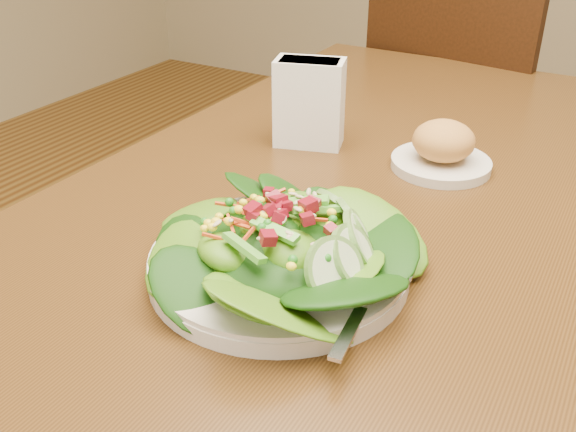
# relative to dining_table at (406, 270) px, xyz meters

# --- Properties ---
(dining_table) EXTENTS (0.90, 1.40, 0.75)m
(dining_table) POSITION_rel_dining_table_xyz_m (0.00, 0.00, 0.00)
(dining_table) COLOR #492E12
(dining_table) RESTS_ON ground_plane
(chair_far) EXTENTS (0.48, 0.49, 0.92)m
(chair_far) POSITION_rel_dining_table_xyz_m (-0.16, 0.84, -0.16)
(chair_far) COLOR black
(chair_far) RESTS_ON ground_plane
(salad_plate) EXTENTS (0.28, 0.28, 0.08)m
(salad_plate) POSITION_rel_dining_table_xyz_m (-0.06, -0.22, 0.13)
(salad_plate) COLOR silver
(salad_plate) RESTS_ON dining_table
(bread_plate) EXTENTS (0.14, 0.14, 0.07)m
(bread_plate) POSITION_rel_dining_table_xyz_m (-0.01, 0.13, 0.13)
(bread_plate) COLOR silver
(bread_plate) RESTS_ON dining_table
(napkin_holder) EXTENTS (0.11, 0.08, 0.13)m
(napkin_holder) POSITION_rel_dining_table_xyz_m (-0.21, 0.11, 0.17)
(napkin_holder) COLOR white
(napkin_holder) RESTS_ON dining_table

